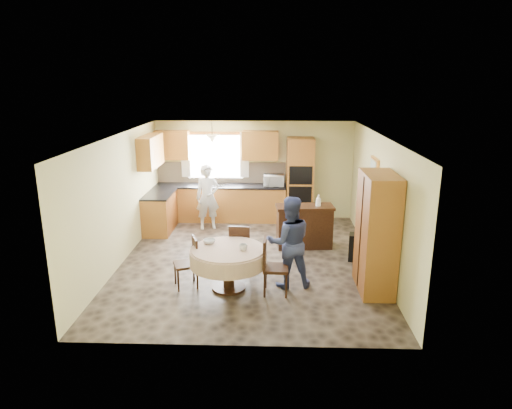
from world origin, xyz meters
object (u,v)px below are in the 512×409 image
object	(u,v)px
person_sink	(208,197)
dining_table	(228,258)
oven_tower	(300,180)
person_dining	(289,242)
cupboard	(377,233)
chair_right	(271,263)
sideboard	(304,228)
chair_back	(240,246)
chair_left	(190,260)

from	to	relation	value
person_sink	dining_table	bearing A→B (deg)	-90.55
oven_tower	person_dining	xyz separation A→B (m)	(-0.39, -3.78, -0.25)
cupboard	chair_right	xyz separation A→B (m)	(-1.77, -0.21, -0.48)
sideboard	chair_back	distance (m)	1.88
oven_tower	sideboard	xyz separation A→B (m)	(0.01, -1.86, -0.63)
chair_left	sideboard	bearing A→B (deg)	112.61
dining_table	sideboard	bearing A→B (deg)	55.53
chair_back	person_sink	size ratio (longest dim) A/B	0.60
cupboard	person_dining	bearing A→B (deg)	176.77
chair_back	chair_right	world-z (taller)	chair_right
oven_tower	cupboard	bearing A→B (deg)	-74.52
chair_back	person_dining	bearing A→B (deg)	148.97
oven_tower	chair_left	bearing A→B (deg)	-118.73
oven_tower	person_dining	bearing A→B (deg)	-95.94
cupboard	person_sink	xyz separation A→B (m)	(-3.30, 3.20, -0.24)
person_sink	chair_left	bearing A→B (deg)	-102.14
dining_table	person_dining	world-z (taller)	person_dining
sideboard	dining_table	xyz separation A→B (m)	(-1.44, -2.09, 0.15)
chair_left	person_dining	world-z (taller)	person_dining
oven_tower	person_dining	size ratio (longest dim) A/B	1.31
sideboard	chair_right	distance (m)	2.33
chair_right	cupboard	bearing A→B (deg)	-81.04
chair_left	oven_tower	bearing A→B (deg)	130.56
cupboard	chair_left	distance (m)	3.23
oven_tower	dining_table	bearing A→B (deg)	-109.92
cupboard	person_sink	bearing A→B (deg)	135.92
cupboard	chair_right	bearing A→B (deg)	-173.28
person_sink	chair_right	bearing A→B (deg)	-79.99
sideboard	person_dining	bearing A→B (deg)	-107.30
sideboard	dining_table	bearing A→B (deg)	-130.05
dining_table	person_dining	size ratio (longest dim) A/B	0.81
chair_right	chair_back	bearing A→B (deg)	37.02
chair_right	person_sink	bearing A→B (deg)	26.48
person_sink	person_dining	size ratio (longest dim) A/B	0.96
person_dining	chair_left	bearing A→B (deg)	-6.51
sideboard	dining_table	distance (m)	2.54
sideboard	chair_left	world-z (taller)	chair_left
sideboard	person_sink	size ratio (longest dim) A/B	0.78
chair_right	person_dining	bearing A→B (deg)	-44.06
dining_table	chair_left	bearing A→B (deg)	172.13
sideboard	oven_tower	bearing A→B (deg)	84.61
oven_tower	chair_right	distance (m)	4.16
dining_table	chair_right	world-z (taller)	chair_right
sideboard	chair_right	size ratio (longest dim) A/B	1.25
person_dining	chair_back	bearing A→B (deg)	-40.87
dining_table	chair_left	size ratio (longest dim) A/B	1.47
oven_tower	person_sink	distance (m)	2.34
oven_tower	chair_right	world-z (taller)	oven_tower
sideboard	chair_left	size ratio (longest dim) A/B	1.36
oven_tower	chair_back	world-z (taller)	oven_tower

